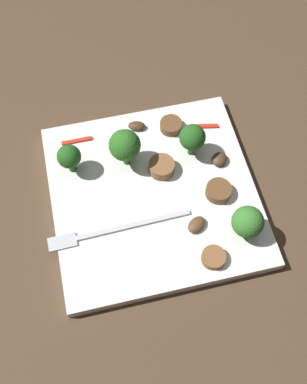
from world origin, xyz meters
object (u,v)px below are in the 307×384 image
at_px(sausage_slice_2, 162,167).
at_px(pepper_strip_0, 77,141).
at_px(broccoli_floret_1, 192,138).
at_px(sausage_slice_1, 213,258).
at_px(mushroom_0, 140,125).
at_px(pepper_strip_1, 204,126).
at_px(fork, 109,231).
at_px(broccoli_floret_0, 69,157).
at_px(mushroom_2, 219,159).
at_px(broccoli_floret_2, 125,146).
at_px(sausage_slice_0, 171,126).
at_px(mushroom_1, 196,225).
at_px(sausage_slice_3, 218,191).
at_px(plate, 154,195).
at_px(broccoli_floret_3, 248,222).

distance_m(sausage_slice_2, pepper_strip_0, 0.13).
xyz_separation_m(broccoli_floret_1, sausage_slice_1, (0.01, 0.15, -0.03)).
relative_size(mushroom_0, pepper_strip_1, 0.60).
xyz_separation_m(fork, broccoli_floret_0, (0.03, -0.10, 0.03)).
xyz_separation_m(fork, mushroom_2, (-0.16, -0.07, 0.00)).
bearing_deg(mushroom_2, mushroom_0, -40.61).
xyz_separation_m(fork, sausage_slice_2, (-0.08, -0.07, 0.01)).
distance_m(fork, sausage_slice_2, 0.11).
distance_m(broccoli_floret_2, sausage_slice_0, 0.09).
xyz_separation_m(broccoli_floret_2, pepper_strip_1, (-0.12, -0.03, -0.04)).
height_order(broccoli_floret_1, mushroom_1, broccoli_floret_1).
relative_size(fork, mushroom_1, 6.98).
distance_m(sausage_slice_2, sausage_slice_3, 0.08).
height_order(broccoli_floret_1, pepper_strip_0, broccoli_floret_1).
distance_m(broccoli_floret_1, pepper_strip_0, 0.16).
xyz_separation_m(sausage_slice_3, pepper_strip_0, (0.17, -0.12, -0.01)).
bearing_deg(plate, broccoli_floret_3, 140.68).
bearing_deg(mushroom_0, fork, 64.06).
bearing_deg(plate, mushroom_0, -92.55).
distance_m(broccoli_floret_3, mushroom_2, 0.11).
relative_size(broccoli_floret_1, broccoli_floret_2, 0.87).
bearing_deg(fork, sausage_slice_0, -131.42).
bearing_deg(mushroom_0, mushroom_1, 102.51).
bearing_deg(pepper_strip_1, mushroom_2, 94.04).
relative_size(sausage_slice_0, sausage_slice_3, 0.93).
distance_m(broccoli_floret_3, pepper_strip_1, 0.17).
bearing_deg(broccoli_floret_1, pepper_strip_1, -128.64).
bearing_deg(pepper_strip_0, broccoli_floret_2, 141.03).
bearing_deg(mushroom_1, pepper_strip_0, -51.74).
relative_size(broccoli_floret_0, pepper_strip_1, 1.19).
bearing_deg(sausage_slice_3, pepper_strip_1, -96.19).
height_order(plate, mushroom_1, mushroom_1).
xyz_separation_m(broccoli_floret_1, sausage_slice_3, (-0.02, 0.07, -0.03)).
bearing_deg(broccoli_floret_1, mushroom_1, 78.48).
bearing_deg(pepper_strip_0, plate, 130.22).
xyz_separation_m(plate, pepper_strip_0, (0.09, -0.10, 0.01)).
bearing_deg(sausage_slice_1, pepper_strip_0, -56.86).
bearing_deg(sausage_slice_1, mushroom_0, -77.99).
distance_m(broccoli_floret_2, mushroom_0, 0.07).
height_order(broccoli_floret_3, pepper_strip_0, broccoli_floret_3).
relative_size(sausage_slice_3, pepper_strip_1, 0.84).
relative_size(fork, broccoli_floret_2, 2.91).
relative_size(sausage_slice_2, pepper_strip_0, 0.82).
xyz_separation_m(broccoli_floret_1, sausage_slice_2, (0.04, 0.02, -0.03)).
bearing_deg(sausage_slice_0, fork, 50.08).
distance_m(broccoli_floret_0, mushroom_2, 0.20).
distance_m(broccoli_floret_2, pepper_strip_1, 0.13).
height_order(sausage_slice_2, mushroom_1, sausage_slice_2).
xyz_separation_m(mushroom_2, pepper_strip_0, (0.18, -0.08, -0.00)).
bearing_deg(pepper_strip_0, broccoli_floret_1, 160.31).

